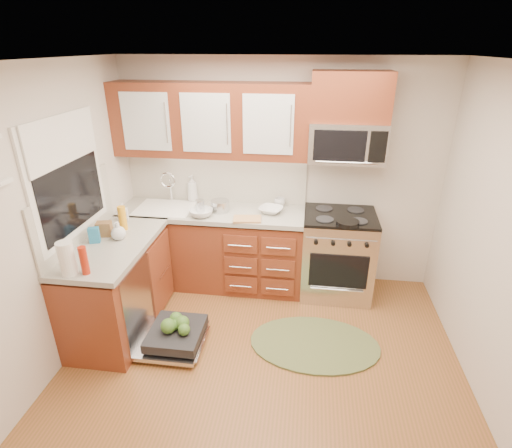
# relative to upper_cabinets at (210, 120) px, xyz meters

# --- Properties ---
(floor) EXTENTS (3.50, 3.50, 0.00)m
(floor) POSITION_rel_upper_cabinets_xyz_m (0.73, -1.57, -1.88)
(floor) COLOR brown
(floor) RESTS_ON ground
(ceiling) EXTENTS (3.50, 3.50, 0.00)m
(ceiling) POSITION_rel_upper_cabinets_xyz_m (0.73, -1.57, 0.62)
(ceiling) COLOR white
(ceiling) RESTS_ON ground
(wall_back) EXTENTS (3.50, 0.04, 2.50)m
(wall_back) POSITION_rel_upper_cabinets_xyz_m (0.73, 0.18, -0.62)
(wall_back) COLOR beige
(wall_back) RESTS_ON ground
(wall_left) EXTENTS (0.04, 3.50, 2.50)m
(wall_left) POSITION_rel_upper_cabinets_xyz_m (-1.02, -1.57, -0.62)
(wall_left) COLOR beige
(wall_left) RESTS_ON ground
(base_cabinet_back) EXTENTS (2.05, 0.60, 0.85)m
(base_cabinet_back) POSITION_rel_upper_cabinets_xyz_m (0.00, -0.12, -1.45)
(base_cabinet_back) COLOR brown
(base_cabinet_back) RESTS_ON ground
(base_cabinet_left) EXTENTS (0.60, 1.25, 0.85)m
(base_cabinet_left) POSITION_rel_upper_cabinets_xyz_m (-0.72, -1.05, -1.45)
(base_cabinet_left) COLOR brown
(base_cabinet_left) RESTS_ON ground
(countertop_back) EXTENTS (2.07, 0.64, 0.05)m
(countertop_back) POSITION_rel_upper_cabinets_xyz_m (0.00, -0.14, -0.97)
(countertop_back) COLOR #A09D92
(countertop_back) RESTS_ON base_cabinet_back
(countertop_left) EXTENTS (0.64, 1.27, 0.05)m
(countertop_left) POSITION_rel_upper_cabinets_xyz_m (-0.71, -1.05, -0.97)
(countertop_left) COLOR #A09D92
(countertop_left) RESTS_ON base_cabinet_left
(backsplash_back) EXTENTS (2.05, 0.02, 0.57)m
(backsplash_back) POSITION_rel_upper_cabinets_xyz_m (0.00, 0.16, -0.67)
(backsplash_back) COLOR #B7B3A5
(backsplash_back) RESTS_ON ground
(backsplash_left) EXTENTS (0.02, 1.25, 0.57)m
(backsplash_left) POSITION_rel_upper_cabinets_xyz_m (-1.01, -1.05, -0.67)
(backsplash_left) COLOR #B7B3A5
(backsplash_left) RESTS_ON ground
(upper_cabinets) EXTENTS (2.05, 0.35, 0.75)m
(upper_cabinets) POSITION_rel_upper_cabinets_xyz_m (0.00, 0.00, 0.00)
(upper_cabinets) COLOR brown
(upper_cabinets) RESTS_ON ground
(cabinet_over_mw) EXTENTS (0.76, 0.35, 0.47)m
(cabinet_over_mw) POSITION_rel_upper_cabinets_xyz_m (1.41, 0.00, 0.26)
(cabinet_over_mw) COLOR brown
(cabinet_over_mw) RESTS_ON ground
(range) EXTENTS (0.76, 0.64, 0.95)m
(range) POSITION_rel_upper_cabinets_xyz_m (1.41, -0.15, -1.40)
(range) COLOR silver
(range) RESTS_ON ground
(microwave) EXTENTS (0.76, 0.38, 0.40)m
(microwave) POSITION_rel_upper_cabinets_xyz_m (1.41, -0.02, -0.18)
(microwave) COLOR silver
(microwave) RESTS_ON ground
(sink) EXTENTS (0.62, 0.50, 0.26)m
(sink) POSITION_rel_upper_cabinets_xyz_m (-0.52, -0.16, -1.07)
(sink) COLOR white
(sink) RESTS_ON ground
(dishwasher) EXTENTS (0.70, 0.60, 0.20)m
(dishwasher) POSITION_rel_upper_cabinets_xyz_m (-0.13, -1.27, -1.77)
(dishwasher) COLOR silver
(dishwasher) RESTS_ON ground
(window) EXTENTS (0.03, 1.05, 1.05)m
(window) POSITION_rel_upper_cabinets_xyz_m (-1.01, -1.07, -0.32)
(window) COLOR white
(window) RESTS_ON ground
(window_blind) EXTENTS (0.02, 0.96, 0.40)m
(window_blind) POSITION_rel_upper_cabinets_xyz_m (-0.98, -1.07, 0.00)
(window_blind) COLOR white
(window_blind) RESTS_ON ground
(rug) EXTENTS (1.28, 0.89, 0.02)m
(rug) POSITION_rel_upper_cabinets_xyz_m (1.19, -1.09, -1.86)
(rug) COLOR #526037
(rug) RESTS_ON ground
(skillet) EXTENTS (0.26, 0.26, 0.04)m
(skillet) POSITION_rel_upper_cabinets_xyz_m (1.46, -0.40, -0.90)
(skillet) COLOR black
(skillet) RESTS_ON range
(stock_pot) EXTENTS (0.24, 0.24, 0.12)m
(stock_pot) POSITION_rel_upper_cabinets_xyz_m (0.11, -0.16, -0.89)
(stock_pot) COLOR silver
(stock_pot) RESTS_ON countertop_back
(cutting_board) EXTENTS (0.31, 0.22, 0.02)m
(cutting_board) POSITION_rel_upper_cabinets_xyz_m (0.44, -0.35, -0.94)
(cutting_board) COLOR #B07C50
(cutting_board) RESTS_ON countertop_back
(canister) EXTENTS (0.09, 0.09, 0.15)m
(canister) POSITION_rel_upper_cabinets_xyz_m (-0.10, -0.23, -0.88)
(canister) COLOR silver
(canister) RESTS_ON countertop_back
(paper_towel_roll) EXTENTS (0.15, 0.15, 0.28)m
(paper_towel_roll) POSITION_rel_upper_cabinets_xyz_m (-0.80, -1.59, -0.81)
(paper_towel_roll) COLOR white
(paper_towel_roll) RESTS_ON countertop_left
(mustard_bottle) EXTENTS (0.09, 0.09, 0.24)m
(mustard_bottle) POSITION_rel_upper_cabinets_xyz_m (-0.74, -0.75, -0.83)
(mustard_bottle) COLOR orange
(mustard_bottle) RESTS_ON countertop_left
(red_bottle) EXTENTS (0.07, 0.07, 0.24)m
(red_bottle) POSITION_rel_upper_cabinets_xyz_m (-0.67, -1.57, -0.83)
(red_bottle) COLOR #A7220D
(red_bottle) RESTS_ON countertop_left
(wooden_box) EXTENTS (0.16, 0.13, 0.14)m
(wooden_box) POSITION_rel_upper_cabinets_xyz_m (-0.85, -0.90, -0.88)
(wooden_box) COLOR brown
(wooden_box) RESTS_ON countertop_left
(blue_carton) EXTENTS (0.11, 0.08, 0.15)m
(blue_carton) POSITION_rel_upper_cabinets_xyz_m (-0.88, -1.05, -0.88)
(blue_carton) COLOR teal
(blue_carton) RESTS_ON countertop_left
(bowl_a) EXTENTS (0.31, 0.31, 0.06)m
(bowl_a) POSITION_rel_upper_cabinets_xyz_m (0.66, -0.12, -0.92)
(bowl_a) COLOR #999999
(bowl_a) RESTS_ON countertop_back
(bowl_b) EXTENTS (0.25, 0.25, 0.08)m
(bowl_b) POSITION_rel_upper_cabinets_xyz_m (-0.06, -0.32, -0.91)
(bowl_b) COLOR #999999
(bowl_b) RESTS_ON countertop_back
(cup) EXTENTS (0.14, 0.14, 0.10)m
(cup) POSITION_rel_upper_cabinets_xyz_m (0.74, 0.07, -0.90)
(cup) COLOR #999999
(cup) RESTS_ON countertop_back
(soap_bottle_a) EXTENTS (0.15, 0.15, 0.31)m
(soap_bottle_a) POSITION_rel_upper_cabinets_xyz_m (-0.27, 0.10, -0.80)
(soap_bottle_a) COLOR #999999
(soap_bottle_a) RESTS_ON countertop_back
(soap_bottle_b) EXTENTS (0.10, 0.11, 0.18)m
(soap_bottle_b) POSITION_rel_upper_cabinets_xyz_m (-0.83, -0.52, -0.86)
(soap_bottle_b) COLOR #999999
(soap_bottle_b) RESTS_ON countertop_left
(soap_bottle_c) EXTENTS (0.17, 0.17, 0.17)m
(soap_bottle_c) POSITION_rel_upper_cabinets_xyz_m (-0.69, -0.95, -0.86)
(soap_bottle_c) COLOR #999999
(soap_bottle_c) RESTS_ON countertop_left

